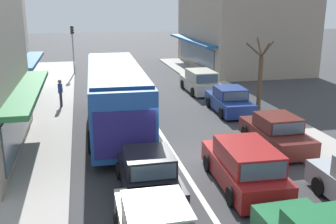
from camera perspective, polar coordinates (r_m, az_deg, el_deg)
name	(u,v)px	position (r m, az deg, el deg)	size (l,w,h in m)	color
ground_plane	(177,160)	(16.03, 1.37, -7.01)	(140.00, 140.00, 0.00)	#353538
lane_centre_line	(158,130)	(19.69, -1.41, -2.60)	(0.20, 28.00, 0.01)	silver
sidewalk_left	(21,126)	(21.49, -20.60, -1.87)	(5.20, 44.00, 0.14)	#A39E96
kerb_right	(256,111)	(23.39, 12.68, 0.13)	(2.80, 44.00, 0.12)	#A39E96
building_right_far	(240,19)	(39.02, 10.48, 13.08)	(9.89, 13.75, 9.14)	gray
city_bus	(115,93)	(19.41, -7.64, 2.75)	(2.97, 10.92, 3.23)	#1E4C99
wagon_behind_bus_near	(244,166)	(13.86, 11.00, -7.72)	(2.08, 4.57, 1.58)	maroon
sedan_adjacent_lane_lead	(148,174)	(13.23, -2.87, -9.01)	(1.90, 4.20, 1.47)	black
parked_sedan_kerb_second	(276,133)	(17.84, 15.40, -2.93)	(1.91, 4.20, 1.47)	#561E19
parked_sedan_kerb_third	(229,101)	(22.98, 8.90, 1.60)	(1.99, 4.25, 1.47)	navy
parked_wagon_kerb_rear	(200,82)	(27.88, 4.67, 4.41)	(1.97, 4.52, 1.58)	#B7B29E
traffic_light_downstreet	(73,42)	(35.40, -13.67, 9.88)	(0.33, 0.24, 4.20)	gray
street_tree_right	(260,80)	(22.25, 13.18, 4.60)	(1.64, 1.54, 4.30)	brown
pedestrian_with_handbag_near	(60,91)	(24.19, -15.35, 2.92)	(0.25, 0.65, 1.63)	#333338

